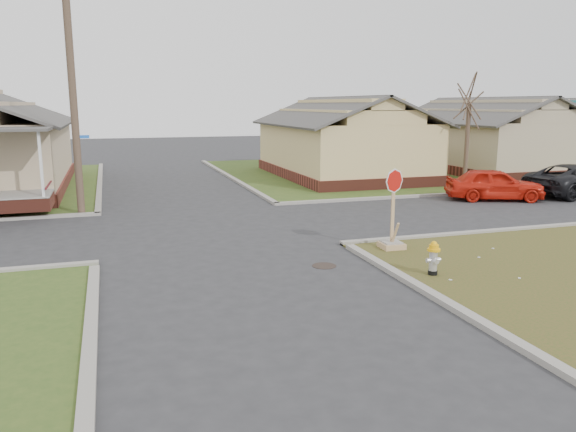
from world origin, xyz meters
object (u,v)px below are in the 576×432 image
object	(u,v)px
fire_hydrant	(433,256)
stop_sign	(392,231)
utility_pole	(73,92)
red_sedan	(495,184)

from	to	relation	value
fire_hydrant	stop_sign	bearing A→B (deg)	86.75
fire_hydrant	stop_sign	size ratio (longest dim) A/B	0.36
utility_pole	fire_hydrant	distance (m)	14.65
stop_sign	red_sedan	xyz separation A→B (m)	(8.53, 6.43, 0.16)
red_sedan	stop_sign	bearing A→B (deg)	148.23
fire_hydrant	red_sedan	distance (m)	12.65
stop_sign	red_sedan	bearing A→B (deg)	38.89
utility_pole	fire_hydrant	bearing A→B (deg)	-52.08
fire_hydrant	red_sedan	world-z (taller)	red_sedan
utility_pole	stop_sign	bearing A→B (deg)	-43.41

